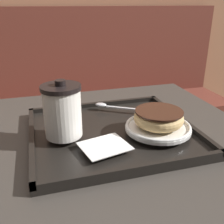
{
  "coord_description": "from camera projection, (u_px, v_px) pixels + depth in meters",
  "views": [
    {
      "loc": [
        -0.14,
        -0.59,
        1.02
      ],
      "look_at": [
        0.02,
        -0.02,
        0.77
      ],
      "focal_mm": 42.0,
      "sensor_mm": 36.0,
      "label": 1
    }
  ],
  "objects": [
    {
      "name": "serving_tray",
      "position": [
        112.0,
        132.0,
        0.67
      ],
      "size": [
        0.41,
        0.37,
        0.02
      ],
      "color": "black",
      "rests_on": "cafe_table"
    },
    {
      "name": "donut_chocolate_glazed",
      "position": [
        159.0,
        117.0,
        0.64
      ],
      "size": [
        0.12,
        0.12,
        0.04
      ],
      "color": "#DBB270",
      "rests_on": "plate_with_chocolate_donut"
    },
    {
      "name": "booth_bench",
      "position": [
        109.0,
        122.0,
        1.67
      ],
      "size": [
        1.49,
        0.44,
        1.0
      ],
      "color": "brown",
      "rests_on": "ground_plane"
    },
    {
      "name": "spoon",
      "position": [
        107.0,
        106.0,
        0.78
      ],
      "size": [
        0.12,
        0.08,
        0.01
      ],
      "rotation": [
        0.0,
        0.0,
        2.59
      ],
      "color": "silver",
      "rests_on": "serving_tray"
    },
    {
      "name": "cafe_table",
      "position": [
        102.0,
        187.0,
        0.75
      ],
      "size": [
        0.8,
        0.7,
        0.71
      ],
      "color": "#38332D",
      "rests_on": "ground_plane"
    },
    {
      "name": "plate_with_chocolate_donut",
      "position": [
        158.0,
        127.0,
        0.65
      ],
      "size": [
        0.16,
        0.16,
        0.01
      ],
      "color": "white",
      "rests_on": "serving_tray"
    },
    {
      "name": "napkin_paper",
      "position": [
        105.0,
        146.0,
        0.57
      ],
      "size": [
        0.12,
        0.11,
        0.0
      ],
      "rotation": [
        0.0,
        0.0,
        0.22
      ],
      "color": "white",
      "rests_on": "serving_tray"
    },
    {
      "name": "coffee_cup_front",
      "position": [
        62.0,
        111.0,
        0.6
      ],
      "size": [
        0.09,
        0.09,
        0.13
      ],
      "color": "white",
      "rests_on": "serving_tray"
    }
  ]
}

